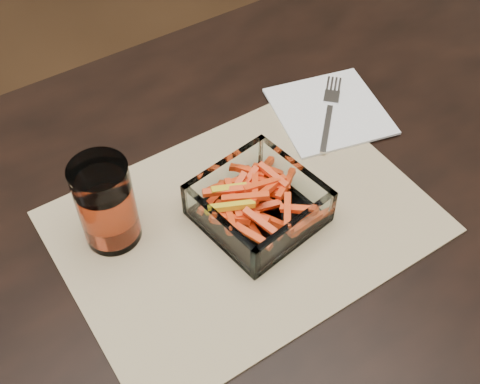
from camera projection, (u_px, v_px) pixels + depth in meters
name	position (u px, v px, depth m)	size (l,w,h in m)	color
dining_table	(274.00, 275.00, 0.81)	(1.60, 0.90, 0.75)	black
placemat	(244.00, 222.00, 0.76)	(0.45, 0.33, 0.00)	tan
glass_bowl	(258.00, 206.00, 0.75)	(0.15, 0.15, 0.05)	white
tumbler	(107.00, 206.00, 0.70)	(0.07, 0.07, 0.12)	white
napkin	(329.00, 111.00, 0.89)	(0.15, 0.15, 0.00)	white
fork	(329.00, 110.00, 0.89)	(0.13, 0.13, 0.00)	silver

